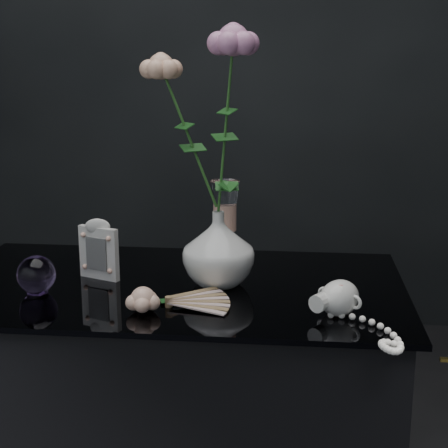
# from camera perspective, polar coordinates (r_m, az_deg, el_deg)

# --- Properties ---
(table) EXTENTS (1.05, 0.58, 0.76)m
(table) POSITION_cam_1_polar(r_m,az_deg,el_deg) (1.74, -3.99, -16.89)
(table) COLOR black
(table) RESTS_ON ground
(vase) EXTENTS (0.21, 0.21, 0.17)m
(vase) POSITION_cam_1_polar(r_m,az_deg,el_deg) (1.54, -0.47, -2.05)
(vase) COLOR silver
(vase) RESTS_ON table
(wine_glass) EXTENTS (0.08, 0.08, 0.22)m
(wine_glass) POSITION_cam_1_polar(r_m,az_deg,el_deg) (1.62, 0.07, -0.31)
(wine_glass) COLOR white
(wine_glass) RESTS_ON table
(picture_frame) EXTENTS (0.13, 0.12, 0.14)m
(picture_frame) POSITION_cam_1_polar(r_m,az_deg,el_deg) (1.61, -10.37, -2.04)
(picture_frame) COLOR silver
(picture_frame) RESTS_ON table
(paperweight) EXTENTS (0.10, 0.10, 0.08)m
(paperweight) POSITION_cam_1_polar(r_m,az_deg,el_deg) (1.56, -15.33, -4.07)
(paperweight) COLOR #A078C3
(paperweight) RESTS_ON table
(paper_fan) EXTENTS (0.28, 0.23, 0.03)m
(paper_fan) POSITION_cam_1_polar(r_m,az_deg,el_deg) (1.43, -4.62, -6.38)
(paper_fan) COLOR beige
(paper_fan) RESTS_ON table
(loose_rose) EXTENTS (0.14, 0.17, 0.05)m
(loose_rose) POSITION_cam_1_polar(r_m,az_deg,el_deg) (1.41, -6.75, -6.24)
(loose_rose) COLOR beige
(loose_rose) RESTS_ON table
(pearl_jar) EXTENTS (0.36, 0.36, 0.08)m
(pearl_jar) POSITION_cam_1_polar(r_m,az_deg,el_deg) (1.40, 9.58, -5.94)
(pearl_jar) COLOR white
(pearl_jar) RESTS_ON table
(roses) EXTENTS (0.24, 0.12, 0.46)m
(roses) POSITION_cam_1_polar(r_m,az_deg,el_deg) (1.49, -1.47, 8.96)
(roses) COLOR #E1AA89
(roses) RESTS_ON vase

